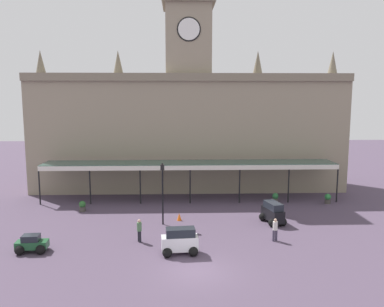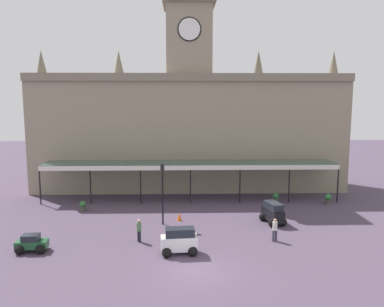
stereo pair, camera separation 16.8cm
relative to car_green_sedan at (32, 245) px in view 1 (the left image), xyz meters
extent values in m
plane|color=#4B3D50|center=(10.92, -3.26, -0.50)|extent=(140.00, 140.00, 0.00)
cube|color=gray|center=(10.92, 18.56, 5.84)|extent=(34.04, 6.21, 12.68)
cube|color=gray|center=(10.92, 15.31, 11.78)|extent=(34.04, 0.30, 0.80)
cube|color=gray|center=(10.92, 18.56, 15.77)|extent=(4.80, 4.80, 7.17)
cube|color=#766C59|center=(10.92, 18.56, 19.85)|extent=(5.50, 5.50, 1.00)
cylinder|color=white|center=(10.92, 16.10, 16.63)|extent=(2.20, 0.12, 2.20)
cylinder|color=black|center=(10.92, 16.14, 16.63)|extent=(2.46, 0.06, 2.46)
cone|color=#6E6554|center=(-5.10, 18.56, 13.48)|extent=(1.10, 1.10, 2.60)
cone|color=#6E6554|center=(3.26, 18.56, 13.48)|extent=(1.10, 1.10, 2.60)
cone|color=#6E6554|center=(18.57, 18.56, 13.48)|extent=(1.10, 1.10, 2.60)
cone|color=#6E6554|center=(26.94, 18.56, 13.48)|extent=(1.10, 1.10, 2.60)
cube|color=#38564C|center=(10.92, 13.26, 3.23)|extent=(28.92, 3.20, 0.16)
cube|color=silver|center=(10.92, 11.66, 3.03)|extent=(28.92, 0.12, 0.44)
cylinder|color=black|center=(-3.54, 11.81, 1.32)|extent=(0.14, 0.14, 3.65)
cylinder|color=black|center=(1.28, 11.81, 1.32)|extent=(0.14, 0.14, 3.65)
cylinder|color=black|center=(6.10, 11.81, 1.32)|extent=(0.14, 0.14, 3.65)
cylinder|color=black|center=(10.92, 11.81, 1.32)|extent=(0.14, 0.14, 3.65)
cylinder|color=black|center=(15.74, 11.81, 1.32)|extent=(0.14, 0.14, 3.65)
cylinder|color=black|center=(20.55, 11.81, 1.32)|extent=(0.14, 0.14, 3.65)
cylinder|color=black|center=(25.37, 11.81, 1.32)|extent=(0.14, 0.14, 3.65)
cube|color=#1E512D|center=(0.01, 0.00, 0.02)|extent=(2.09, 0.99, 0.50)
cube|color=#1E232B|center=(-0.04, 0.00, 0.48)|extent=(1.14, 0.86, 0.42)
sphere|color=black|center=(0.66, 0.48, -0.18)|extent=(0.64, 0.64, 0.64)
sphere|color=black|center=(0.71, -0.40, -0.18)|extent=(0.64, 0.64, 0.64)
sphere|color=black|center=(-0.69, 0.40, -0.18)|extent=(0.64, 0.64, 0.64)
sphere|color=black|center=(-0.64, -0.48, -0.18)|extent=(0.64, 0.64, 0.64)
cube|color=black|center=(17.52, 5.49, 0.24)|extent=(1.52, 2.56, 0.95)
cube|color=#1E232B|center=(17.53, 5.45, 0.99)|extent=(1.34, 2.06, 0.55)
sphere|color=black|center=(16.85, 6.20, -0.18)|extent=(0.64, 0.64, 0.64)
sphere|color=black|center=(17.77, 6.44, -0.18)|extent=(0.64, 0.64, 0.64)
sphere|color=black|center=(17.27, 4.55, -0.18)|extent=(0.64, 0.64, 0.64)
sphere|color=black|center=(18.19, 4.79, -0.18)|extent=(0.64, 0.64, 0.64)
cube|color=silver|center=(9.88, -0.66, 0.24)|extent=(2.47, 1.15, 0.95)
cube|color=#1E232B|center=(9.93, -0.66, 0.99)|extent=(1.97, 1.06, 0.55)
sphere|color=black|center=(9.07, -1.21, -0.18)|extent=(0.64, 0.64, 0.64)
sphere|color=black|center=(8.99, -0.26, -0.18)|extent=(0.64, 0.64, 0.64)
sphere|color=black|center=(10.77, -1.06, -0.18)|extent=(0.64, 0.64, 0.64)
sphere|color=black|center=(10.68, -0.11, -0.18)|extent=(0.64, 0.64, 0.64)
cylinder|color=black|center=(7.06, 1.51, -0.09)|extent=(0.17, 0.17, 0.82)
cylinder|color=black|center=(6.95, 1.70, -0.09)|extent=(0.17, 0.17, 0.82)
cylinder|color=#4C724C|center=(7.00, 1.60, 0.63)|extent=(0.34, 0.34, 0.62)
sphere|color=tan|center=(7.00, 1.60, 1.05)|extent=(0.23, 0.23, 0.23)
cylinder|color=#3F384C|center=(16.84, 1.51, -0.09)|extent=(0.17, 0.17, 0.82)
cylinder|color=#3F384C|center=(16.63, 1.44, -0.09)|extent=(0.17, 0.17, 0.82)
cylinder|color=silver|center=(16.73, 1.48, 0.63)|extent=(0.34, 0.34, 0.62)
sphere|color=tan|center=(16.73, 1.48, 1.05)|extent=(0.23, 0.23, 0.23)
cylinder|color=black|center=(8.52, 5.45, 1.75)|extent=(0.13, 0.13, 4.51)
cube|color=black|center=(8.52, 5.45, 4.23)|extent=(0.30, 0.30, 0.44)
sphere|color=black|center=(8.52, 5.45, 4.51)|extent=(0.14, 0.14, 0.14)
cone|color=orange|center=(9.85, 6.46, -0.19)|extent=(0.40, 0.40, 0.63)
cylinder|color=#47423D|center=(19.27, 11.74, -0.29)|extent=(0.56, 0.56, 0.42)
sphere|color=#286735|center=(19.27, 11.74, 0.16)|extent=(0.60, 0.60, 0.60)
cylinder|color=#47423D|center=(24.28, 11.24, -0.29)|extent=(0.56, 0.56, 0.42)
sphere|color=#2C7C3A|center=(24.28, 11.24, 0.16)|extent=(0.60, 0.60, 0.60)
cylinder|color=#47423D|center=(1.08, 9.37, -0.29)|extent=(0.56, 0.56, 0.42)
sphere|color=#2B612B|center=(1.08, 9.37, 0.16)|extent=(0.60, 0.60, 0.60)
camera|label=1|loc=(9.88, -25.44, 9.82)|focal=36.80mm
camera|label=2|loc=(10.05, -25.45, 9.82)|focal=36.80mm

